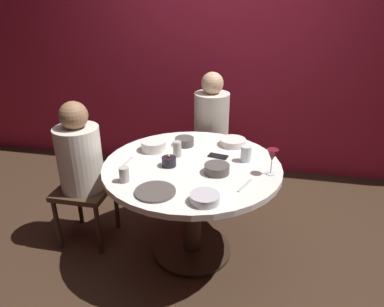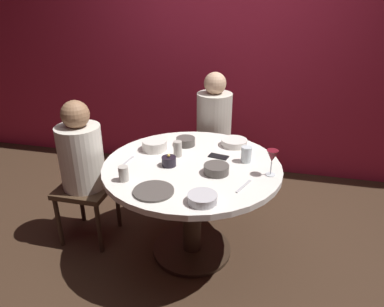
# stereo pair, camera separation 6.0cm
# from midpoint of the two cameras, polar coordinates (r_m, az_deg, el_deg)

# --- Properties ---
(ground_plane) EXTENTS (8.00, 8.00, 0.00)m
(ground_plane) POSITION_cam_midpoint_polar(r_m,az_deg,el_deg) (2.86, 0.62, -15.35)
(ground_plane) COLOR #382619
(back_wall) EXTENTS (6.00, 0.10, 2.60)m
(back_wall) POSITION_cam_midpoint_polar(r_m,az_deg,el_deg) (3.76, 6.17, 16.40)
(back_wall) COLOR maroon
(back_wall) RESTS_ON ground
(dining_table) EXTENTS (1.23, 1.23, 0.75)m
(dining_table) POSITION_cam_midpoint_polar(r_m,az_deg,el_deg) (2.52, 0.69, -5.21)
(dining_table) COLOR silver
(dining_table) RESTS_ON ground
(seated_diner_left) EXTENTS (0.40, 0.40, 1.15)m
(seated_diner_left) POSITION_cam_midpoint_polar(r_m,az_deg,el_deg) (2.75, -16.85, -0.57)
(seated_diner_left) COLOR #3F2D1E
(seated_diner_left) RESTS_ON ground
(seated_diner_back) EXTENTS (0.40, 0.40, 1.21)m
(seated_diner_back) POSITION_cam_midpoint_polar(r_m,az_deg,el_deg) (3.24, 4.10, 4.88)
(seated_diner_back) COLOR #3F2D1E
(seated_diner_back) RESTS_ON ground
(candle_holder) EXTENTS (0.10, 0.10, 0.09)m
(candle_holder) POSITION_cam_midpoint_polar(r_m,az_deg,el_deg) (2.41, -3.04, -1.26)
(candle_holder) COLOR black
(candle_holder) RESTS_ON dining_table
(wine_glass) EXTENTS (0.08, 0.08, 0.18)m
(wine_glass) POSITION_cam_midpoint_polar(r_m,az_deg,el_deg) (2.30, 13.54, -0.58)
(wine_glass) COLOR silver
(wine_glass) RESTS_ON dining_table
(dinner_plate) EXTENTS (0.25, 0.25, 0.01)m
(dinner_plate) POSITION_cam_midpoint_polar(r_m,az_deg,el_deg) (2.12, -5.41, -6.06)
(dinner_plate) COLOR #4C4742
(dinner_plate) RESTS_ON dining_table
(cell_phone) EXTENTS (0.15, 0.10, 0.01)m
(cell_phone) POSITION_cam_midpoint_polar(r_m,az_deg,el_deg) (2.55, 4.98, -0.49)
(cell_phone) COLOR black
(cell_phone) RESTS_ON dining_table
(bowl_serving_large) EXTENTS (0.17, 0.17, 0.05)m
(bowl_serving_large) POSITION_cam_midpoint_polar(r_m,az_deg,el_deg) (2.01, 2.56, -7.25)
(bowl_serving_large) COLOR #B7B7BC
(bowl_serving_large) RESTS_ON dining_table
(bowl_salad_center) EXTENTS (0.17, 0.17, 0.06)m
(bowl_salad_center) POSITION_cam_midpoint_polar(r_m,az_deg,el_deg) (2.32, 4.70, -2.53)
(bowl_salad_center) COLOR #4C4742
(bowl_salad_center) RESTS_ON dining_table
(bowl_small_white) EXTENTS (0.15, 0.15, 0.06)m
(bowl_small_white) POSITION_cam_midpoint_polar(r_m,az_deg,el_deg) (2.73, -0.41, 1.95)
(bowl_small_white) COLOR #4C4742
(bowl_small_white) RESTS_ON dining_table
(bowl_sauce_side) EXTENTS (0.19, 0.19, 0.07)m
(bowl_sauce_side) POSITION_cam_midpoint_polar(r_m,az_deg,el_deg) (2.66, -5.41, 1.35)
(bowl_sauce_side) COLOR silver
(bowl_sauce_side) RESTS_ON dining_table
(bowl_rice_portion) EXTENTS (0.20, 0.20, 0.05)m
(bowl_rice_portion) POSITION_cam_midpoint_polar(r_m,az_deg,el_deg) (2.74, 7.46, 1.78)
(bowl_rice_portion) COLOR silver
(bowl_rice_portion) RESTS_ON dining_table
(cup_near_candle) EXTENTS (0.07, 0.07, 0.11)m
(cup_near_candle) POSITION_cam_midpoint_polar(r_m,az_deg,el_deg) (2.48, 9.45, -0.14)
(cup_near_candle) COLOR silver
(cup_near_candle) RESTS_ON dining_table
(cup_by_left_diner) EXTENTS (0.06, 0.06, 0.10)m
(cup_by_left_diner) POSITION_cam_midpoint_polar(r_m,az_deg,el_deg) (2.25, -10.26, -3.23)
(cup_by_left_diner) COLOR #B2ADA3
(cup_by_left_diner) RESTS_ON dining_table
(cup_by_right_diner) EXTENTS (0.06, 0.06, 0.11)m
(cup_by_right_diner) POSITION_cam_midpoint_polar(r_m,az_deg,el_deg) (2.53, -1.65, 0.76)
(cup_by_right_diner) COLOR #B2ADA3
(cup_by_right_diner) RESTS_ON dining_table
(fork_near_plate) EXTENTS (0.04, 0.18, 0.01)m
(fork_near_plate) POSITION_cam_midpoint_polar(r_m,az_deg,el_deg) (2.50, -9.78, -1.33)
(fork_near_plate) COLOR #B7B7BC
(fork_near_plate) RESTS_ON dining_table
(knife_near_plate) EXTENTS (0.08, 0.17, 0.01)m
(knife_near_plate) POSITION_cam_midpoint_polar(r_m,az_deg,el_deg) (2.19, 9.11, -5.25)
(knife_near_plate) COLOR #B7B7BC
(knife_near_plate) RESTS_ON dining_table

